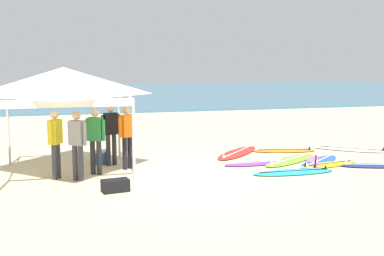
{
  "coord_description": "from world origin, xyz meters",
  "views": [
    {
      "loc": [
        -3.02,
        -11.55,
        2.86
      ],
      "look_at": [
        0.48,
        1.41,
        1.0
      ],
      "focal_mm": 44.21,
      "sensor_mm": 36.0,
      "label": 1
    }
  ],
  "objects": [
    {
      "name": "ground_plane",
      "position": [
        0.0,
        0.0,
        0.0
      ],
      "size": [
        80.0,
        80.0,
        0.0
      ],
      "primitive_type": "plane",
      "color": "beige"
    },
    {
      "name": "sea",
      "position": [
        0.0,
        33.13,
        0.05
      ],
      "size": [
        80.0,
        36.0,
        0.1
      ],
      "primitive_type": "cube",
      "color": "#386B84",
      "rests_on": "ground"
    },
    {
      "name": "canopy_tent",
      "position": [
        -3.04,
        0.84,
        2.39
      ],
      "size": [
        3.19,
        3.19,
        2.75
      ],
      "color": "#B7B7BC",
      "rests_on": "ground"
    },
    {
      "name": "surfboard_cyan",
      "position": [
        2.68,
        -0.63,
        0.04
      ],
      "size": [
        2.26,
        0.65,
        0.19
      ],
      "color": "#23B2CC",
      "rests_on": "ground"
    },
    {
      "name": "surfboard_navy",
      "position": [
        5.15,
        -0.51,
        0.04
      ],
      "size": [
        1.9,
        1.03,
        0.19
      ],
      "color": "navy",
      "rests_on": "ground"
    },
    {
      "name": "surfboard_orange",
      "position": [
        3.79,
        2.2,
        0.04
      ],
      "size": [
        2.11,
        0.96,
        0.19
      ],
      "color": "orange",
      "rests_on": "ground"
    },
    {
      "name": "surfboard_white",
      "position": [
        6.03,
        1.83,
        0.04
      ],
      "size": [
        2.29,
        1.96,
        0.19
      ],
      "color": "white",
      "rests_on": "ground"
    },
    {
      "name": "surfboard_purple",
      "position": [
        2.14,
        0.62,
        0.04
      ],
      "size": [
        1.88,
        0.55,
        0.19
      ],
      "color": "purple",
      "rests_on": "ground"
    },
    {
      "name": "surfboard_red",
      "position": [
        2.19,
        2.25,
        0.04
      ],
      "size": [
        2.28,
        2.37,
        0.19
      ],
      "color": "red",
      "rests_on": "ground"
    },
    {
      "name": "surfboard_pink",
      "position": [
        3.85,
        0.31,
        0.04
      ],
      "size": [
        1.47,
        1.98,
        0.19
      ],
      "color": "pink",
      "rests_on": "ground"
    },
    {
      "name": "surfboard_blue",
      "position": [
        3.98,
        0.36,
        0.04
      ],
      "size": [
        2.15,
        1.91,
        0.19
      ],
      "color": "blue",
      "rests_on": "ground"
    },
    {
      "name": "surfboard_yellow",
      "position": [
        4.03,
        -0.05,
        0.04
      ],
      "size": [
        2.05,
        0.92,
        0.19
      ],
      "color": "yellow",
      "rests_on": "ground"
    },
    {
      "name": "surfboard_lime",
      "position": [
        3.27,
        0.77,
        0.04
      ],
      "size": [
        2.39,
        1.87,
        0.19
      ],
      "color": "#7AD12D",
      "rests_on": "ground"
    },
    {
      "name": "person_orange",
      "position": [
        -1.44,
        1.01,
        0.99
      ],
      "size": [
        0.47,
        0.38,
        1.71
      ],
      "color": "black",
      "rests_on": "ground"
    },
    {
      "name": "person_grey",
      "position": [
        -2.76,
        0.06,
        0.99
      ],
      "size": [
        0.44,
        0.4,
        1.71
      ],
      "color": "#383842",
      "rests_on": "ground"
    },
    {
      "name": "person_green",
      "position": [
        -2.3,
        0.6,
        0.99
      ],
      "size": [
        0.49,
        0.37,
        1.71
      ],
      "color": "#2D2D33",
      "rests_on": "ground"
    },
    {
      "name": "person_yellow",
      "position": [
        -3.28,
        0.38,
        0.99
      ],
      "size": [
        0.36,
        0.5,
        1.71
      ],
      "color": "#383842",
      "rests_on": "ground"
    },
    {
      "name": "person_black",
      "position": [
        -1.81,
        1.6,
        0.99
      ],
      "size": [
        0.53,
        0.32,
        1.71
      ],
      "color": "#2D2D33",
      "rests_on": "ground"
    },
    {
      "name": "gear_bag_near_tent",
      "position": [
        -2.0,
        -1.2,
        0.14
      ],
      "size": [
        0.65,
        0.42,
        0.28
      ],
      "primitive_type": "cube",
      "rotation": [
        0.0,
        0.0,
        0.17
      ],
      "color": "black",
      "rests_on": "ground"
    },
    {
      "name": "cooler_box",
      "position": [
        -2.12,
        1.88,
        0.2
      ],
      "size": [
        0.5,
        0.36,
        0.39
      ],
      "color": "#2D60B7",
      "rests_on": "ground"
    }
  ]
}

